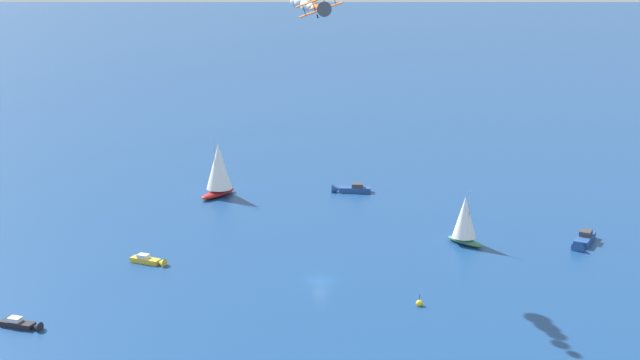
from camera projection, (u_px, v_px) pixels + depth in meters
ground_plane at (320, 281)px, 142.22m from camera, size 2000.00×2000.00×0.00m
sailboat_near_centre at (219, 170)px, 190.91m from camera, size 5.83×10.59×13.66m
motorboat_far_port at (23, 325)px, 124.21m from camera, size 6.79×3.54×1.91m
sailboat_far_stbd at (465, 220)px, 159.30m from camera, size 8.48×5.33×10.56m
motorboat_inshore at (150, 261)px, 150.18m from camera, size 7.02×3.15×1.98m
motorboat_offshore at (583, 241)px, 159.97m from camera, size 3.57×10.12×2.88m
motorboat_trailing at (350, 189)px, 195.63m from camera, size 9.00×6.64×2.63m
marker_buoy at (419, 303)px, 132.11m from camera, size 1.10×1.10×2.10m
biplane_lead at (320, 7)px, 130.20m from camera, size 6.64×6.60×3.98m
smoke_trail_lead at (302, 2)px, 146.04m from camera, size 14.66×14.32×3.39m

